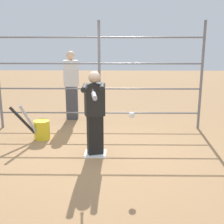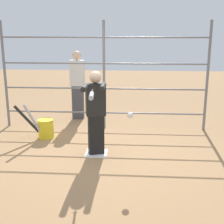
% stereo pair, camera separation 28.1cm
% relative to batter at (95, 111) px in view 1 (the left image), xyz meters
% --- Properties ---
extents(ground_plane, '(24.00, 24.00, 0.00)m').
position_rel_batter_xyz_m(ground_plane, '(0.00, -0.02, -0.84)').
color(ground_plane, '#9E754C').
extents(home_plate, '(0.40, 0.40, 0.02)m').
position_rel_batter_xyz_m(home_plate, '(0.00, -0.02, -0.83)').
color(home_plate, white).
rests_on(home_plate, ground).
extents(fence_backstop, '(4.66, 0.06, 2.44)m').
position_rel_batter_xyz_m(fence_backstop, '(0.00, -1.62, 0.38)').
color(fence_backstop, slate).
rests_on(fence_backstop, ground).
extents(batter, '(0.38, 0.60, 1.55)m').
position_rel_batter_xyz_m(batter, '(0.00, 0.00, 0.00)').
color(batter, black).
rests_on(batter, ground).
extents(baseball_bat_swinging, '(0.16, 0.93, 0.13)m').
position_rel_batter_xyz_m(baseball_bat_swinging, '(-0.06, 0.95, 0.49)').
color(baseball_bat_swinging, black).
extents(softball_in_flight, '(0.10, 0.10, 0.10)m').
position_rel_batter_xyz_m(softball_in_flight, '(-0.63, 0.72, 0.13)').
color(softball_in_flight, white).
extents(bat_bucket, '(0.77, 0.56, 0.83)m').
position_rel_batter_xyz_m(bat_bucket, '(1.21, -0.82, -0.61)').
color(bat_bucket, yellow).
rests_on(bat_bucket, ground).
extents(bystander_behind_fence, '(0.36, 0.22, 1.73)m').
position_rel_batter_xyz_m(bystander_behind_fence, '(0.75, -2.36, 0.07)').
color(bystander_behind_fence, '#3F3F47').
rests_on(bystander_behind_fence, ground).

